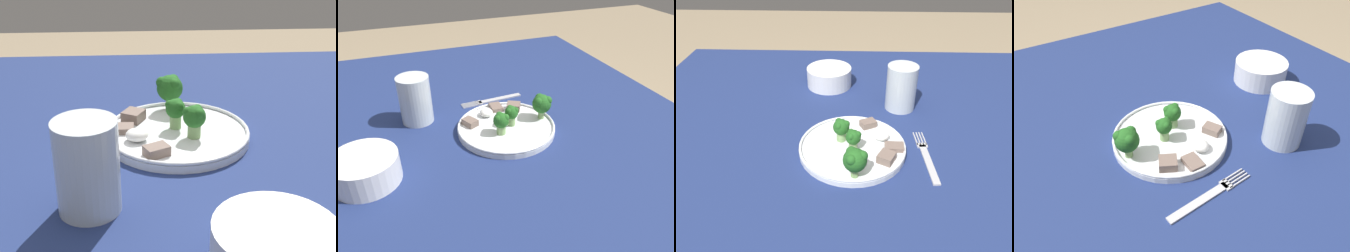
% 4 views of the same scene
% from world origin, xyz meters
% --- Properties ---
extents(table, '(1.27, 1.10, 0.75)m').
position_xyz_m(table, '(0.00, 0.00, 0.66)').
color(table, navy).
rests_on(table, ground_plane).
extents(dinner_plate, '(0.24, 0.24, 0.02)m').
position_xyz_m(dinner_plate, '(-0.03, -0.05, 0.76)').
color(dinner_plate, white).
rests_on(dinner_plate, table).
extents(fork, '(0.03, 0.18, 0.00)m').
position_xyz_m(fork, '(0.13, -0.07, 0.75)').
color(fork, '#B2B2B7').
rests_on(fork, table).
extents(cream_bowl, '(0.13, 0.13, 0.06)m').
position_xyz_m(cream_bowl, '(-0.10, 0.26, 0.78)').
color(cream_bowl, white).
rests_on(cream_bowl, table).
extents(drinking_glass, '(0.08, 0.08, 0.12)m').
position_xyz_m(drinking_glass, '(0.10, 0.14, 0.81)').
color(drinking_glass, silver).
rests_on(drinking_glass, table).
extents(broccoli_floret_near_rim_left, '(0.04, 0.04, 0.05)m').
position_xyz_m(broccoli_floret_near_rim_left, '(-0.05, -0.03, 0.80)').
color(broccoli_floret_near_rim_left, '#7FA866').
rests_on(broccoli_floret_near_rim_left, dinner_plate).
extents(broccoli_floret_center_left, '(0.03, 0.03, 0.05)m').
position_xyz_m(broccoli_floret_center_left, '(-0.03, -0.07, 0.80)').
color(broccoli_floret_center_left, '#7FA866').
rests_on(broccoli_floret_center_left, dinner_plate).
extents(broccoli_floret_back_left, '(0.05, 0.05, 0.06)m').
position_xyz_m(broccoli_floret_back_left, '(-0.02, -0.15, 0.81)').
color(broccoli_floret_back_left, '#7FA866').
rests_on(broccoli_floret_back_left, dinner_plate).
extents(meat_slice_front_slice, '(0.04, 0.03, 0.01)m').
position_xyz_m(meat_slice_front_slice, '(0.06, -0.06, 0.77)').
color(meat_slice_front_slice, '#756056').
rests_on(meat_slice_front_slice, dinner_plate).
extents(meat_slice_middle_slice, '(0.04, 0.04, 0.02)m').
position_xyz_m(meat_slice_middle_slice, '(0.04, -0.10, 0.77)').
color(meat_slice_middle_slice, '#756056').
rests_on(meat_slice_middle_slice, dinner_plate).
extents(meat_slice_rear_slice, '(0.04, 0.04, 0.02)m').
position_xyz_m(meat_slice_rear_slice, '(0.01, 0.03, 0.77)').
color(meat_slice_rear_slice, '#756056').
rests_on(meat_slice_rear_slice, dinner_plate).
extents(sauce_dollop, '(0.04, 0.03, 0.02)m').
position_xyz_m(sauce_dollop, '(0.04, -0.03, 0.77)').
color(sauce_dollop, white).
rests_on(sauce_dollop, dinner_plate).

